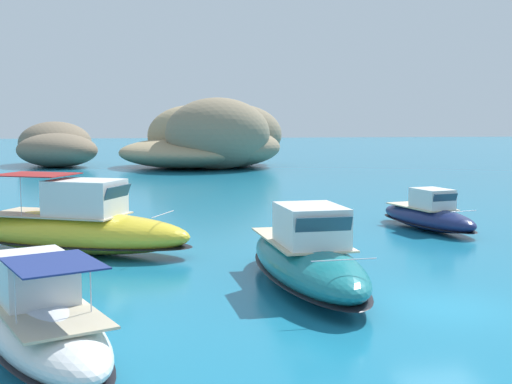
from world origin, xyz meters
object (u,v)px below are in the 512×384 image
object	(u,v)px
islet_small	(56,146)
motorboat_teal	(307,258)
motorboat_white	(39,321)
motorboat_yellow	(76,228)
islet_large	(210,141)
motorboat_navy	(428,216)

from	to	relation	value
islet_small	motorboat_teal	xyz separation A→B (m)	(16.71, -64.06, -1.51)
motorboat_teal	motorboat_white	size ratio (longest dim) A/B	1.17
motorboat_teal	motorboat_yellow	bearing A→B (deg)	139.81
islet_large	islet_small	bearing A→B (deg)	163.42
motorboat_white	motorboat_yellow	distance (m)	12.33
islet_small	motorboat_white	distance (m)	69.92
islet_small	motorboat_navy	world-z (taller)	islet_small
motorboat_teal	islet_small	bearing A→B (deg)	104.62
islet_large	motorboat_teal	xyz separation A→B (m)	(-2.27, -58.41, -2.24)
islet_small	motorboat_yellow	world-z (taller)	islet_small
islet_small	motorboat_navy	bearing A→B (deg)	-64.48
motorboat_teal	motorboat_white	xyz separation A→B (m)	(-7.90, -5.28, -0.14)
motorboat_teal	motorboat_white	world-z (taller)	motorboat_teal
motorboat_teal	motorboat_yellow	xyz separation A→B (m)	(-8.33, 7.04, 0.12)
islet_small	motorboat_yellow	xyz separation A→B (m)	(8.38, -57.02, -1.40)
islet_large	motorboat_yellow	size ratio (longest dim) A/B	2.33
islet_small	motorboat_teal	distance (m)	66.22
motorboat_white	motorboat_yellow	world-z (taller)	motorboat_yellow
motorboat_teal	motorboat_yellow	distance (m)	10.91
islet_small	motorboat_white	size ratio (longest dim) A/B	2.28
motorboat_teal	motorboat_white	bearing A→B (deg)	-146.23
motorboat_navy	motorboat_teal	bearing A→B (deg)	-131.26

